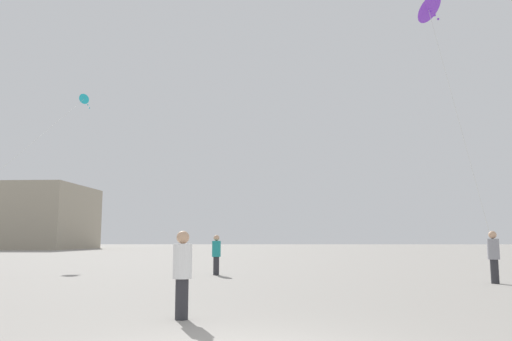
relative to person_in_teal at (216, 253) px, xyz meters
name	(u,v)px	position (x,y,z in m)	size (l,w,h in m)	color
person_in_teal	(216,253)	(0.00, 0.00, 0.00)	(0.37, 0.37, 1.72)	#2D2D33
person_in_grey	(494,255)	(10.12, -4.17, 0.06)	(0.40, 0.40, 1.83)	#2D2D33
person_in_white	(182,270)	(0.40, -12.28, -0.01)	(0.37, 0.37, 1.70)	#2D2D33
kite_violet_diamond	(428,9)	(9.48, -0.59, 10.87)	(1.71, 4.47, 11.14)	purple
kite_cyan_diamond	(81,102)	(-11.23, 13.76, 10.57)	(0.86, 17.60, 11.00)	#1EB2C6
building_left_hall	(29,217)	(-35.32, 59.14, 4.07)	(18.33, 18.09, 10.03)	#A39984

